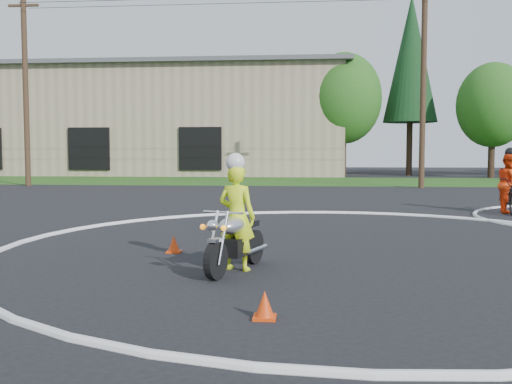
{
  "coord_description": "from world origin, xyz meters",
  "views": [
    {
      "loc": [
        -0.53,
        -7.37,
        1.75
      ],
      "look_at": [
        -1.37,
        1.86,
        1.1
      ],
      "focal_mm": 40.0,
      "sensor_mm": 36.0,
      "label": 1
    }
  ],
  "objects": [
    {
      "name": "rider_primary_grp",
      "position": [
        -1.57,
        0.96,
        0.84
      ],
      "size": [
        0.67,
        0.55,
        1.74
      ],
      "rotation": [
        0.0,
        0.0,
        -0.34
      ],
      "color": "#D1F119",
      "rests_on": "ground"
    },
    {
      "name": "rider_second_grp",
      "position": [
        5.24,
        9.52,
        0.67
      ],
      "size": [
        0.99,
        2.05,
        1.89
      ],
      "rotation": [
        0.0,
        0.0,
        -0.16
      ],
      "color": "black",
      "rests_on": "ground"
    },
    {
      "name": "warehouse",
      "position": [
        -18.0,
        39.99,
        4.16
      ],
      "size": [
        41.0,
        17.0,
        8.3
      ],
      "color": "tan",
      "rests_on": "ground"
    },
    {
      "name": "utility_poles",
      "position": [
        5.0,
        21.0,
        5.2
      ],
      "size": [
        41.6,
        1.12,
        10.0
      ],
      "color": "#473321",
      "rests_on": "ground"
    },
    {
      "name": "course_markings",
      "position": [
        2.17,
        4.35,
        0.01
      ],
      "size": [
        19.05,
        19.05,
        0.12
      ],
      "color": "silver",
      "rests_on": "ground"
    },
    {
      "name": "ground",
      "position": [
        0.0,
        0.0,
        0.0
      ],
      "size": [
        120.0,
        120.0,
        0.0
      ],
      "primitive_type": "plane",
      "color": "black",
      "rests_on": "ground"
    },
    {
      "name": "grass_strip",
      "position": [
        0.0,
        27.0,
        0.01
      ],
      "size": [
        120.0,
        10.0,
        0.02
      ],
      "primitive_type": "cube",
      "color": "#1E4714",
      "rests_on": "ground"
    },
    {
      "name": "primary_motorcycle",
      "position": [
        -1.58,
        0.82,
        0.46
      ],
      "size": [
        0.85,
        1.72,
        0.94
      ],
      "rotation": [
        0.0,
        0.0,
        -0.34
      ],
      "color": "black",
      "rests_on": "ground"
    }
  ]
}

